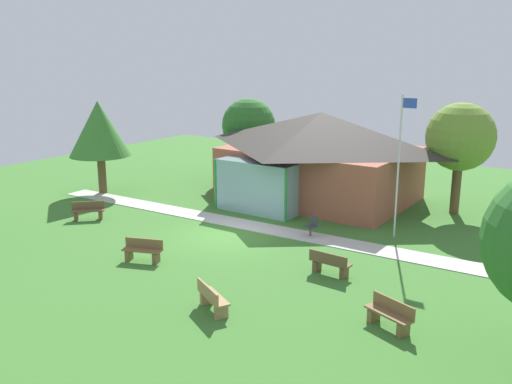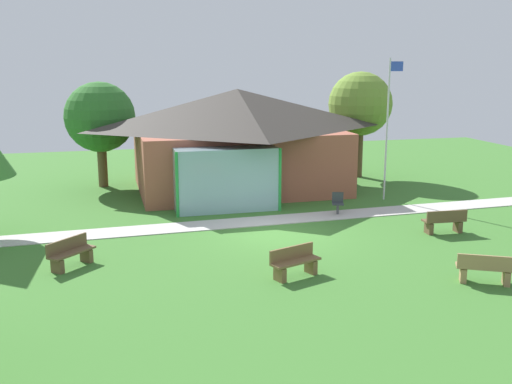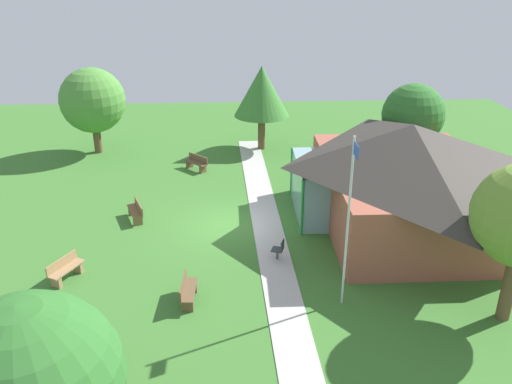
{
  "view_description": "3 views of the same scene",
  "coord_description": "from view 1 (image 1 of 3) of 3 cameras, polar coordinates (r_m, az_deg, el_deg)",
  "views": [
    {
      "loc": [
        13.89,
        -18.04,
        7.58
      ],
      "look_at": [
        -0.43,
        2.72,
        1.31
      ],
      "focal_mm": 39.2,
      "sensor_mm": 36.0,
      "label": 1
    },
    {
      "loc": [
        -5.78,
        -19.14,
        5.86
      ],
      "look_at": [
        -0.41,
        1.58,
        1.16
      ],
      "focal_mm": 41.87,
      "sensor_mm": 36.0,
      "label": 2
    },
    {
      "loc": [
        20.85,
        0.21,
        10.87
      ],
      "look_at": [
        -0.99,
        1.23,
        1.17
      ],
      "focal_mm": 37.07,
      "sensor_mm": 36.0,
      "label": 3
    }
  ],
  "objects": [
    {
      "name": "bench_mid_left",
      "position": [
        27.29,
        -16.74,
        -1.89
      ],
      "size": [
        1.37,
        1.37,
        0.84
      ],
      "rotation": [
        0.0,
        0.0,
        3.93
      ],
      "color": "brown",
      "rests_on": "ground_plane"
    },
    {
      "name": "ground_plane",
      "position": [
        24.0,
        -2.86,
        -4.46
      ],
      "size": [
        44.0,
        44.0,
        0.0
      ],
      "primitive_type": "plane",
      "color": "#3D752D"
    },
    {
      "name": "tree_behind_pavilion_right",
      "position": [
        28.19,
        20.13,
        5.24
      ],
      "size": [
        3.23,
        3.23,
        5.37
      ],
      "color": "brown",
      "rests_on": "ground_plane"
    },
    {
      "name": "patio_chair_lawn_spare",
      "position": [
        23.87,
        5.7,
        -3.56
      ],
      "size": [
        0.56,
        0.56,
        0.86
      ],
      "rotation": [
        0.0,
        0.0,
        2.81
      ],
      "color": "#33383D",
      "rests_on": "ground_plane"
    },
    {
      "name": "bench_front_right",
      "position": [
        17.16,
        -4.51,
        -10.8
      ],
      "size": [
        1.53,
        1.09,
        0.84
      ],
      "rotation": [
        0.0,
        0.0,
        5.8
      ],
      "color": "#9E7A51",
      "rests_on": "ground_plane"
    },
    {
      "name": "tree_west_hedge",
      "position": [
        31.68,
        -15.73,
        6.2
      ],
      "size": [
        3.32,
        3.32,
        5.11
      ],
      "color": "brown",
      "rests_on": "ground_plane"
    },
    {
      "name": "flagpole",
      "position": [
        23.69,
        14.43,
        3.12
      ],
      "size": [
        0.64,
        0.08,
        6.01
      ],
      "color": "silver",
      "rests_on": "ground_plane"
    },
    {
      "name": "bench_front_center",
      "position": [
        21.42,
        -11.47,
        -5.9
      ],
      "size": [
        1.56,
        0.94,
        0.84
      ],
      "rotation": [
        0.0,
        0.0,
        3.5
      ],
      "color": "brown",
      "rests_on": "ground_plane"
    },
    {
      "name": "footpath",
      "position": [
        25.28,
        -0.54,
        -3.44
      ],
      "size": [
        23.48,
        2.15,
        0.03
      ],
      "primitive_type": "cube",
      "rotation": [
        0.0,
        0.0,
        0.04
      ],
      "color": "#BCB7B2",
      "rests_on": "ground_plane"
    },
    {
      "name": "tree_behind_pavilion_left",
      "position": [
        34.37,
        -0.76,
        6.79
      ],
      "size": [
        3.28,
        3.28,
        4.95
      ],
      "color": "brown",
      "rests_on": "ground_plane"
    },
    {
      "name": "bench_lawn_far_right",
      "position": [
        16.58,
        13.48,
        -12.1
      ],
      "size": [
        1.56,
        0.94,
        0.84
      ],
      "rotation": [
        0.0,
        0.0,
        2.78
      ],
      "color": "brown",
      "rests_on": "ground_plane"
    },
    {
      "name": "pavilion",
      "position": [
        29.43,
        6.37,
        3.76
      ],
      "size": [
        10.08,
        8.51,
        4.63
      ],
      "color": "#A35642",
      "rests_on": "ground_plane"
    },
    {
      "name": "bench_mid_right",
      "position": [
        19.92,
        7.53,
        -7.28
      ],
      "size": [
        1.52,
        0.52,
        0.84
      ],
      "rotation": [
        0.0,
        0.0,
        6.23
      ],
      "color": "brown",
      "rests_on": "ground_plane"
    }
  ]
}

